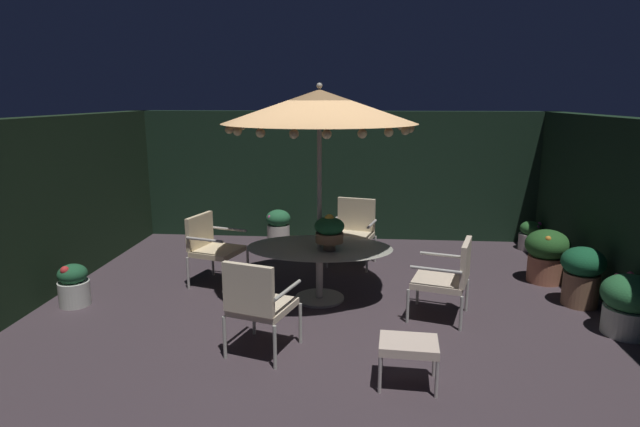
{
  "coord_description": "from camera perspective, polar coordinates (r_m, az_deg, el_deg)",
  "views": [
    {
      "loc": [
        0.47,
        -6.1,
        2.53
      ],
      "look_at": [
        -0.07,
        0.25,
        1.11
      ],
      "focal_mm": 29.33,
      "sensor_mm": 36.0,
      "label": 1
    }
  ],
  "objects": [
    {
      "name": "patio_chair_east",
      "position": [
        7.32,
        -11.78,
        -3.29
      ],
      "size": [
        0.76,
        0.78,
        0.96
      ],
      "color": "#B8B2AB",
      "rests_on": "ground_plane"
    },
    {
      "name": "ground_plane",
      "position": [
        6.63,
        0.46,
        -9.98
      ],
      "size": [
        7.61,
        6.94,
        0.02
      ],
      "primitive_type": "cube",
      "color": "#403439"
    },
    {
      "name": "hedge_backdrop_rear",
      "position": [
        9.54,
        2.02,
        4.22
      ],
      "size": [
        7.61,
        0.3,
        2.29
      ],
      "primitive_type": "cube",
      "color": "black",
      "rests_on": "ground_plane"
    },
    {
      "name": "patio_chair_southeast",
      "position": [
        5.24,
        -6.82,
        -9.45
      ],
      "size": [
        0.74,
        0.76,
        1.01
      ],
      "color": "#B3B3A7",
      "rests_on": "ground_plane"
    },
    {
      "name": "potted_plant_left_far",
      "position": [
        7.24,
        26.69,
        -5.88
      ],
      "size": [
        0.52,
        0.52,
        0.74
      ],
      "color": "#8A6247",
      "rests_on": "ground_plane"
    },
    {
      "name": "potted_plant_back_right",
      "position": [
        7.2,
        -25.3,
        -7.03
      ],
      "size": [
        0.37,
        0.37,
        0.54
      ],
      "color": "silver",
      "rests_on": "ground_plane"
    },
    {
      "name": "patio_umbrella",
      "position": [
        6.3,
        -0.06,
        11.55
      ],
      "size": [
        2.34,
        2.34,
        2.7
      ],
      "color": "#BAB6A8",
      "rests_on": "ground_plane"
    },
    {
      "name": "hedge_backdrop_left",
      "position": [
        7.49,
        -28.62,
        0.36
      ],
      "size": [
        0.3,
        6.94,
        2.29
      ],
      "primitive_type": "cube",
      "color": "black",
      "rests_on": "ground_plane"
    },
    {
      "name": "centerpiece_planter",
      "position": [
        6.35,
        1.03,
        -1.82
      ],
      "size": [
        0.36,
        0.36,
        0.45
      ],
      "color": "#856C4E",
      "rests_on": "patio_dining_table"
    },
    {
      "name": "patio_dining_table",
      "position": [
        6.6,
        -0.06,
        -4.72
      ],
      "size": [
        1.84,
        1.22,
        0.7
      ],
      "color": "#B7B1A5",
      "rests_on": "ground_plane"
    },
    {
      "name": "patio_chair_northeast",
      "position": [
        8.07,
        3.69,
        -1.52
      ],
      "size": [
        0.77,
        0.7,
        1.0
      ],
      "color": "#B2AEAA",
      "rests_on": "ground_plane"
    },
    {
      "name": "potted_plant_back_center",
      "position": [
        9.54,
        21.95,
        -2.24
      ],
      "size": [
        0.37,
        0.37,
        0.49
      ],
      "color": "beige",
      "rests_on": "ground_plane"
    },
    {
      "name": "potted_plant_right_far",
      "position": [
        7.94,
        23.49,
        -4.01
      ],
      "size": [
        0.6,
        0.6,
        0.74
      ],
      "color": "#B1684C",
      "rests_on": "ground_plane"
    },
    {
      "name": "ottoman_footrest",
      "position": [
        4.85,
        9.64,
        -14.15
      ],
      "size": [
        0.54,
        0.42,
        0.43
      ],
      "color": "#B9AFA9",
      "rests_on": "ground_plane"
    },
    {
      "name": "potted_plant_left_near",
      "position": [
        6.63,
        30.65,
        -8.38
      ],
      "size": [
        0.59,
        0.59,
        0.67
      ],
      "color": "beige",
      "rests_on": "ground_plane"
    },
    {
      "name": "potted_plant_back_left",
      "position": [
        9.22,
        -4.57,
        -1.34
      ],
      "size": [
        0.43,
        0.43,
        0.61
      ],
      "color": "beige",
      "rests_on": "ground_plane"
    },
    {
      "name": "patio_chair_north",
      "position": [
        6.24,
        13.88,
        -6.5
      ],
      "size": [
        0.77,
        0.77,
        0.95
      ],
      "color": "#B4B3AB",
      "rests_on": "ground_plane"
    }
  ]
}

